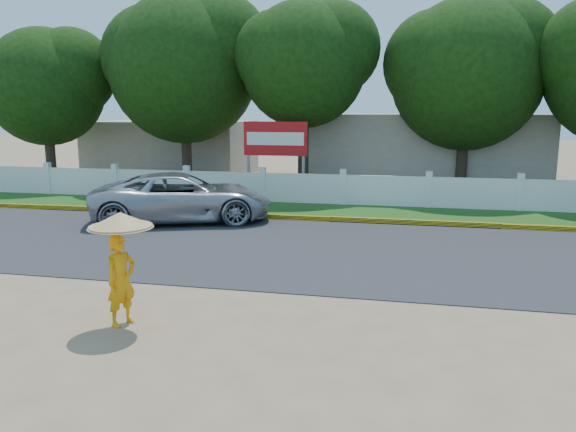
{
  "coord_description": "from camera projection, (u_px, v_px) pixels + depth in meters",
  "views": [
    {
      "loc": [
        2.38,
        -8.81,
        3.41
      ],
      "look_at": [
        0.0,
        2.0,
        1.3
      ],
      "focal_mm": 35.0,
      "sensor_mm": 36.0,
      "label": 1
    }
  ],
  "objects": [
    {
      "name": "monk_with_parasol",
      "position": [
        121.0,
        252.0,
        8.81
      ],
      "size": [
        1.01,
        1.01,
        1.84
      ],
      "color": "orange",
      "rests_on": "ground"
    },
    {
      "name": "curb",
      "position": [
        330.0,
        219.0,
        17.3
      ],
      "size": [
        40.0,
        0.18,
        0.16
      ],
      "primitive_type": "cube",
      "color": "yellow",
      "rests_on": "ground"
    },
    {
      "name": "tree_row",
      "position": [
        434.0,
        62.0,
        21.79
      ],
      "size": [
        36.03,
        7.22,
        9.54
      ],
      "color": "#473828",
      "rests_on": "ground"
    },
    {
      "name": "ground",
      "position": [
        263.0,
        312.0,
        9.59
      ],
      "size": [
        120.0,
        120.0,
        0.0
      ],
      "primitive_type": "plane",
      "color": "#9E8460",
      "rests_on": "ground"
    },
    {
      "name": "building_near",
      "position": [
        426.0,
        149.0,
        25.92
      ],
      "size": [
        10.0,
        6.0,
        3.2
      ],
      "primitive_type": "cube",
      "color": "#B7AD99",
      "rests_on": "ground"
    },
    {
      "name": "billboard",
      "position": [
        275.0,
        143.0,
        21.57
      ],
      "size": [
        2.5,
        0.13,
        2.95
      ],
      "color": "gray",
      "rests_on": "ground"
    },
    {
      "name": "grass_verge",
      "position": [
        337.0,
        211.0,
        18.94
      ],
      "size": [
        60.0,
        3.5,
        0.03
      ],
      "primitive_type": "cube",
      "color": "#2D601E",
      "rests_on": "ground"
    },
    {
      "name": "building_far",
      "position": [
        173.0,
        148.0,
        29.67
      ],
      "size": [
        8.0,
        5.0,
        2.8
      ],
      "primitive_type": "cube",
      "color": "#B7AD99",
      "rests_on": "ground"
    },
    {
      "name": "fence",
      "position": [
        343.0,
        190.0,
        20.23
      ],
      "size": [
        40.0,
        0.1,
        1.1
      ],
      "primitive_type": "cube",
      "color": "silver",
      "rests_on": "ground"
    },
    {
      "name": "vehicle",
      "position": [
        182.0,
        197.0,
        17.2
      ],
      "size": [
        5.97,
        4.34,
        1.51
      ],
      "primitive_type": "imported",
      "rotation": [
        0.0,
        0.0,
        1.95
      ],
      "color": "#AAADB2",
      "rests_on": "ground"
    },
    {
      "name": "road",
      "position": [
        310.0,
        249.0,
        13.9
      ],
      "size": [
        60.0,
        7.0,
        0.02
      ],
      "primitive_type": "cube",
      "color": "#38383A",
      "rests_on": "ground"
    }
  ]
}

